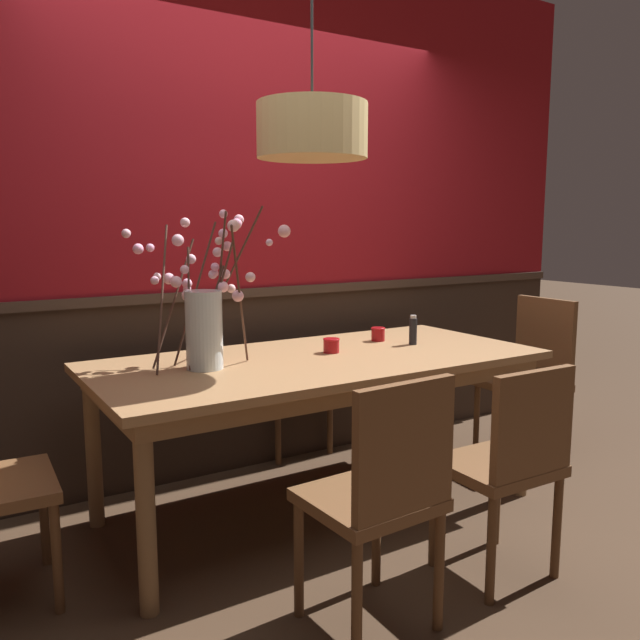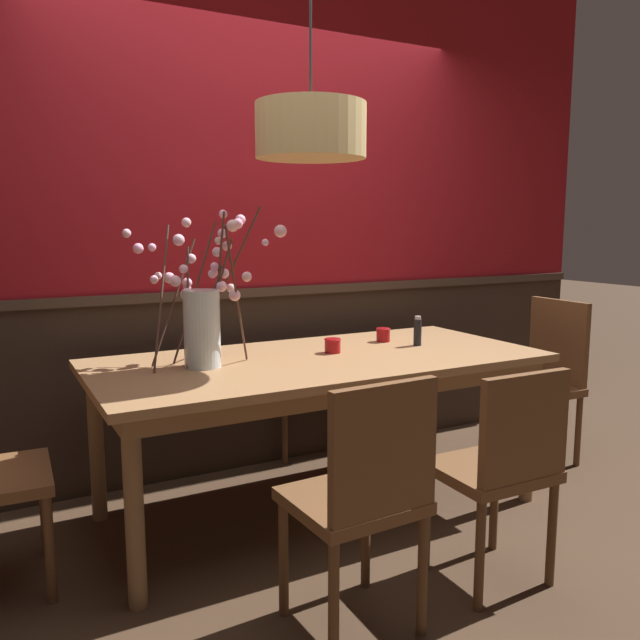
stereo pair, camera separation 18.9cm
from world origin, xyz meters
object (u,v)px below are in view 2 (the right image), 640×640
at_px(chair_near_side_left, 364,492).
at_px(chair_near_side_right, 502,463).
at_px(vase_with_blossoms, 203,315).
at_px(candle_holder_nearer_edge, 383,335).
at_px(dining_table, 320,372).
at_px(condiment_bottle, 418,331).
at_px(pendant_lamp, 311,131).
at_px(chair_far_side_right, 293,362).
at_px(chair_head_east_end, 544,372).
at_px(candle_holder_nearer_center, 333,345).

bearing_deg(chair_near_side_left, chair_near_side_right, 0.81).
bearing_deg(vase_with_blossoms, candle_holder_nearer_edge, 6.55).
bearing_deg(chair_near_side_left, candle_holder_nearer_edge, 53.60).
height_order(chair_near_side_right, vase_with_blossoms, vase_with_blossoms).
relative_size(dining_table, candle_holder_nearer_edge, 27.25).
bearing_deg(dining_table, candle_holder_nearer_edge, 21.36).
xyz_separation_m(condiment_bottle, pendant_lamp, (-0.67, -0.07, 0.96)).
bearing_deg(condiment_bottle, vase_with_blossoms, 176.94).
relative_size(chair_far_side_right, pendant_lamp, 0.76).
height_order(chair_head_east_end, candle_holder_nearer_edge, chair_head_east_end).
bearing_deg(vase_with_blossoms, candle_holder_nearer_center, -1.53).
height_order(chair_far_side_right, chair_near_side_left, chair_far_side_right).
height_order(dining_table, candle_holder_nearer_center, candle_holder_nearer_center).
xyz_separation_m(candle_holder_nearer_edge, pendant_lamp, (-0.57, -0.26, 1.00)).
height_order(chair_near_side_left, candle_holder_nearer_center, chair_near_side_left).
relative_size(condiment_bottle, pendant_lamp, 0.12).
xyz_separation_m(chair_head_east_end, vase_with_blossoms, (-2.07, 0.08, 0.47)).
height_order(chair_head_east_end, chair_near_side_left, chair_head_east_end).
relative_size(vase_with_blossoms, candle_holder_nearer_edge, 9.02).
distance_m(vase_with_blossoms, condiment_bottle, 1.15).
bearing_deg(chair_far_side_right, chair_near_side_right, -90.08).
bearing_deg(dining_table, condiment_bottle, 1.19).
distance_m(chair_near_side_right, candle_holder_nearer_edge, 1.18).
bearing_deg(chair_near_side_right, chair_far_side_right, 89.92).
distance_m(dining_table, pendant_lamp, 1.12).
bearing_deg(chair_near_side_right, condiment_bottle, 72.53).
relative_size(chair_near_side_right, candle_holder_nearer_edge, 11.05).
bearing_deg(candle_holder_nearer_edge, candle_holder_nearer_center, -160.72).
height_order(chair_near_side_right, condiment_bottle, condiment_bottle).
relative_size(chair_near_side_right, vase_with_blossoms, 1.23).
relative_size(chair_near_side_right, pendant_lamp, 0.68).
bearing_deg(chair_far_side_right, chair_near_side_left, -108.94).
distance_m(candle_holder_nearer_edge, condiment_bottle, 0.21).
xyz_separation_m(chair_near_side_left, candle_holder_nearer_edge, (0.83, 1.13, 0.29)).
bearing_deg(chair_near_side_right, chair_near_side_left, -179.19).
bearing_deg(chair_far_side_right, vase_with_blossoms, -135.34).
xyz_separation_m(vase_with_blossoms, pendant_lamp, (0.47, -0.14, 0.81)).
xyz_separation_m(dining_table, chair_far_side_right, (0.30, 0.91, -0.16)).
relative_size(dining_table, condiment_bottle, 13.73).
bearing_deg(pendant_lamp, chair_far_side_right, 68.90).
relative_size(chair_head_east_end, vase_with_blossoms, 1.35).
xyz_separation_m(candle_holder_nearer_edge, condiment_bottle, (0.09, -0.18, 0.04)).
bearing_deg(candle_holder_nearer_edge, dining_table, -158.64).
height_order(chair_head_east_end, pendant_lamp, pendant_lamp).
distance_m(candle_holder_nearer_center, pendant_lamp, 1.03).
distance_m(dining_table, condiment_bottle, 0.61).
relative_size(chair_near_side_left, candle_holder_nearer_edge, 11.58).
bearing_deg(pendant_lamp, chair_head_east_end, 1.87).
height_order(chair_near_side_left, condiment_bottle, condiment_bottle).
xyz_separation_m(chair_head_east_end, chair_near_side_left, (-1.85, -0.93, -0.01)).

